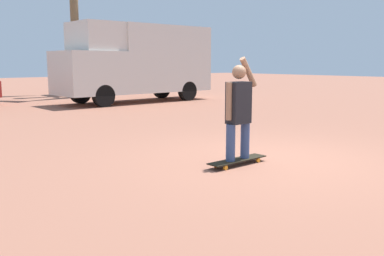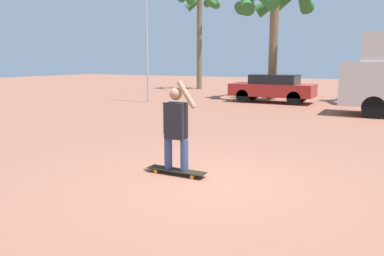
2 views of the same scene
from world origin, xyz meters
TOP-DOWN VIEW (x-y plane):
  - ground_plane at (0.00, 0.00)m, footprint 80.00×80.00m
  - skateboard at (-0.66, 0.12)m, footprint 1.10×0.24m
  - person_skateboarder at (-0.66, 0.12)m, footprint 0.65×0.22m
  - camper_van at (4.20, 10.00)m, footprint 6.29×2.05m

SIDE VIEW (x-z plane):
  - ground_plane at x=0.00m, z-range 0.00..0.00m
  - skateboard at x=-0.66m, z-range 0.03..0.12m
  - person_skateboarder at x=-0.66m, z-range 0.11..1.68m
  - camper_van at x=4.20m, z-range 0.13..3.13m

